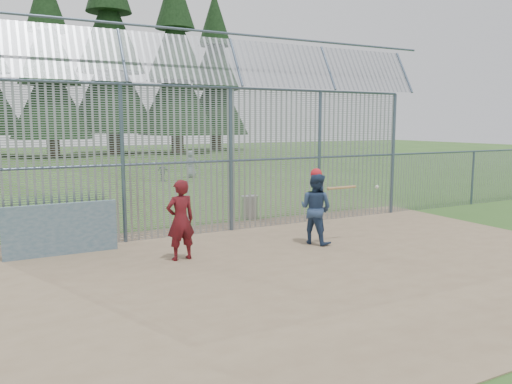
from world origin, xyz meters
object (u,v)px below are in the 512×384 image
onlooker (181,220)px  trash_can (250,207)px  dugout_wall (61,229)px  batter (316,209)px

onlooker → trash_can: bearing=-139.0°
dugout_wall → trash_can: (5.89, 1.97, -0.24)m
dugout_wall → trash_can: size_ratio=3.05×
onlooker → trash_can: size_ratio=2.19×
trash_can → batter: bearing=-91.1°
onlooker → trash_can: (3.59, 3.65, -0.54)m
dugout_wall → onlooker: bearing=-36.1°
onlooker → dugout_wall: bearing=-40.6°
batter → onlooker: bearing=62.5°
trash_can → onlooker: bearing=-134.5°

